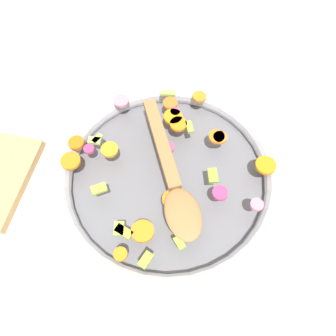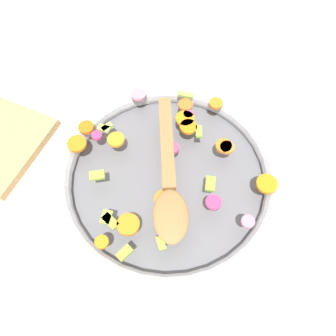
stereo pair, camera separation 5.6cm
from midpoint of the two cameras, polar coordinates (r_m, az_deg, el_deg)
name	(u,v)px [view 2 (the right image)]	position (r m, az deg, el deg)	size (l,w,h in m)	color
ground_plane	(168,181)	(0.60, 2.64, -2.50)	(4.00, 4.00, 0.00)	beige
skillet	(168,175)	(0.58, 2.73, -1.56)	(0.44, 0.44, 0.05)	slate
chopped_vegetables	(164,157)	(0.56, 2.13, 1.63)	(0.37, 0.35, 0.01)	orange
wooden_spoon	(169,181)	(0.53, 3.14, -2.49)	(0.16, 0.26, 0.01)	olive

